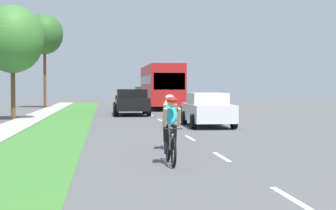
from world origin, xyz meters
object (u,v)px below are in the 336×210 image
object	(u,v)px
cyclist_trailing	(169,121)
pickup_black	(131,102)
street_tree_far	(45,34)
suv_dark_green	(144,94)
bus_red	(161,84)
street_tree_near	(13,39)
sedan_white	(208,110)
cyclist_lead	(171,129)

from	to	relation	value
cyclist_trailing	pickup_black	size ratio (longest dim) A/B	0.34
street_tree_far	suv_dark_green	bearing A→B (deg)	54.49
cyclist_trailing	bus_red	size ratio (longest dim) A/B	0.15
street_tree_near	street_tree_far	size ratio (longest dim) A/B	0.78
sedan_white	pickup_black	distance (m)	10.50
sedan_white	bus_red	xyz separation A→B (m)	(-0.02, 19.80, 1.21)
cyclist_trailing	sedan_white	distance (m)	9.03
cyclist_lead	bus_red	size ratio (longest dim) A/B	0.15
street_tree_far	street_tree_near	bearing A→B (deg)	-89.74
street_tree_near	bus_red	bearing A→B (deg)	54.99
pickup_black	suv_dark_green	distance (m)	25.99
cyclist_trailing	street_tree_far	distance (m)	32.57
bus_red	cyclist_lead	bearing A→B (deg)	-95.64
cyclist_trailing	street_tree_far	xyz separation A→B (m)	(-6.82, 31.38, 5.41)
suv_dark_green	street_tree_near	distance (m)	31.35
cyclist_lead	street_tree_near	bearing A→B (deg)	110.09
cyclist_trailing	bus_red	xyz separation A→B (m)	(2.78, 28.39, 1.17)
bus_red	street_tree_far	xyz separation A→B (m)	(-9.61, 2.99, 4.24)
suv_dark_green	street_tree_far	distance (m)	16.98
street_tree_near	street_tree_far	bearing A→B (deg)	90.26
cyclist_lead	cyclist_trailing	distance (m)	2.86
cyclist_trailing	sedan_white	size ratio (longest dim) A/B	0.40
sedan_white	street_tree_far	xyz separation A→B (m)	(-9.63, 22.79, 5.45)
cyclist_trailing	street_tree_far	bearing A→B (deg)	102.27
bus_red	street_tree_far	distance (m)	10.92
cyclist_lead	pickup_black	bearing A→B (deg)	89.53
pickup_black	bus_red	world-z (taller)	bus_red
suv_dark_green	cyclist_lead	bearing A→B (deg)	-93.44
cyclist_trailing	street_tree_far	world-z (taller)	street_tree_far
sedan_white	bus_red	bearing A→B (deg)	90.06
suv_dark_green	pickup_black	bearing A→B (deg)	-95.90
sedan_white	bus_red	world-z (taller)	bus_red
cyclist_trailing	street_tree_near	bearing A→B (deg)	114.54
cyclist_lead	sedan_white	distance (m)	11.85
pickup_black	bus_red	bearing A→B (deg)	73.37
bus_red	street_tree_near	distance (m)	16.78
sedan_white	pickup_black	size ratio (longest dim) A/B	0.84
pickup_black	suv_dark_green	bearing A→B (deg)	84.10
street_tree_near	street_tree_far	world-z (taller)	street_tree_far
suv_dark_green	bus_red	bearing A→B (deg)	-89.18
street_tree_near	street_tree_far	distance (m)	16.70
suv_dark_green	street_tree_far	size ratio (longest dim) A/B	0.59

